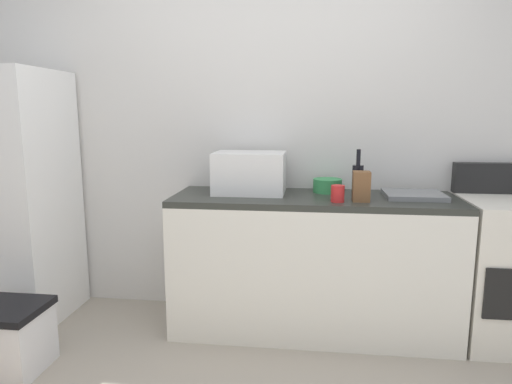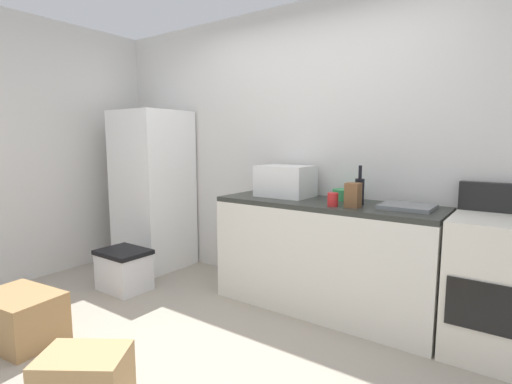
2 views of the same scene
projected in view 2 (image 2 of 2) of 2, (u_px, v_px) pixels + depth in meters
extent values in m
plane|color=#9E9384|center=(196.00, 362.00, 2.43)|extent=(6.00, 6.00, 0.00)
cube|color=silver|center=(313.00, 150.00, 3.51)|extent=(5.00, 0.10, 2.60)
cube|color=silver|center=(7.00, 150.00, 3.68)|extent=(0.10, 3.20, 2.60)
cube|color=silver|center=(324.00, 258.00, 3.17)|extent=(1.80, 0.60, 0.86)
cube|color=#2D302B|center=(326.00, 204.00, 3.11)|extent=(1.80, 0.60, 0.04)
cube|color=white|center=(153.00, 190.00, 4.26)|extent=(0.68, 0.66, 1.70)
cube|color=silver|center=(499.00, 288.00, 2.47)|extent=(0.60, 0.60, 0.90)
cube|color=black|center=(495.00, 310.00, 2.22)|extent=(0.52, 0.02, 0.30)
cube|color=black|center=(509.00, 198.00, 2.60)|extent=(0.60, 0.08, 0.20)
cube|color=white|center=(285.00, 181.00, 3.39)|extent=(0.46, 0.34, 0.27)
cube|color=slate|center=(407.00, 207.00, 2.78)|extent=(0.36, 0.32, 0.03)
cylinder|color=black|center=(360.00, 192.00, 2.96)|extent=(0.07, 0.07, 0.20)
cylinder|color=black|center=(360.00, 172.00, 2.94)|extent=(0.03, 0.03, 0.10)
cylinder|color=red|center=(333.00, 200.00, 2.89)|extent=(0.08, 0.08, 0.10)
cube|color=brown|center=(353.00, 195.00, 2.83)|extent=(0.10, 0.10, 0.18)
cylinder|color=#338C4C|center=(344.00, 195.00, 3.18)|extent=(0.19, 0.19, 0.09)
cube|color=#A37A4C|center=(20.00, 318.00, 2.68)|extent=(0.60, 0.46, 0.34)
cube|color=tan|center=(84.00, 381.00, 2.00)|extent=(0.53, 0.49, 0.30)
cube|color=silver|center=(124.00, 272.00, 3.61)|extent=(0.44, 0.34, 0.34)
cube|color=black|center=(123.00, 252.00, 3.59)|extent=(0.46, 0.36, 0.04)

